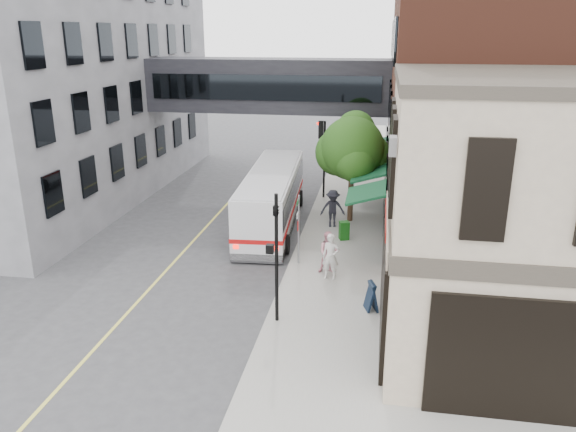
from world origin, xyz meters
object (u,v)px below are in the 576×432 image
(pedestrian_b, at_px, (329,252))
(pedestrian_c, at_px, (333,208))
(pedestrian_a, at_px, (331,257))
(newspaper_box, at_px, (344,230))
(sandwich_board, at_px, (372,296))
(bus, at_px, (272,196))

(pedestrian_b, height_order, pedestrian_c, pedestrian_c)
(pedestrian_a, relative_size, newspaper_box, 2.13)
(pedestrian_a, xyz_separation_m, sandwich_board, (1.68, -2.41, -0.41))
(bus, relative_size, pedestrian_c, 5.56)
(pedestrian_a, distance_m, pedestrian_b, 0.58)
(bus, bearing_deg, pedestrian_a, -60.35)
(pedestrian_c, height_order, sandwich_board, pedestrian_c)
(bus, height_order, newspaper_box, bus)
(pedestrian_a, xyz_separation_m, newspaper_box, (0.22, 4.48, -0.49))
(pedestrian_b, height_order, newspaper_box, pedestrian_b)
(pedestrian_c, bearing_deg, bus, 168.60)
(pedestrian_b, bearing_deg, sandwich_board, -66.65)
(bus, height_order, sandwich_board, bus)
(bus, xyz_separation_m, newspaper_box, (3.82, -1.84, -0.99))
(pedestrian_a, bearing_deg, sandwich_board, -51.72)
(pedestrian_a, height_order, sandwich_board, pedestrian_a)
(bus, height_order, pedestrian_b, bus)
(pedestrian_b, xyz_separation_m, sandwich_board, (1.80, -2.97, -0.35))
(bus, xyz_separation_m, pedestrian_b, (3.47, -5.76, -0.55))
(newspaper_box, bearing_deg, pedestrian_c, 92.70)
(pedestrian_b, relative_size, sandwich_board, 1.68)
(newspaper_box, distance_m, sandwich_board, 7.05)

